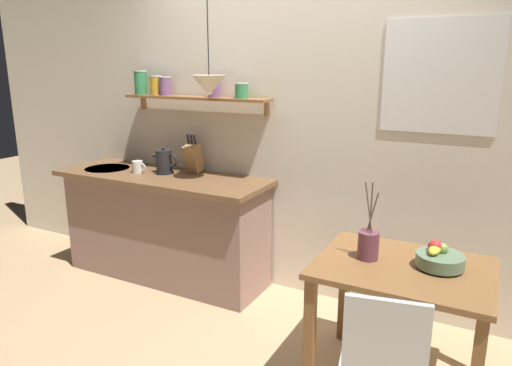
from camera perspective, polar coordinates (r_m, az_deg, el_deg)
The scene contains 11 objects.
ground_plane at distance 3.49m, azimuth -0.47°, elevation -16.44°, with size 14.00×14.00×0.00m, color tan.
back_wall at distance 3.53m, azimuth 7.47°, elevation 7.19°, with size 6.80×0.11×2.70m.
kitchen_counter at distance 4.04m, azimuth -10.96°, elevation -5.09°, with size 1.83×0.63×0.90m.
wall_shelf at distance 3.89m, azimuth -8.75°, elevation 11.02°, with size 1.30×0.20×0.33m.
dining_table at distance 2.73m, azimuth 17.28°, elevation -11.90°, with size 0.92×0.72×0.73m.
fruit_bowl at distance 2.69m, azimuth 21.34°, elevation -8.48°, with size 0.25×0.25×0.14m.
twig_vase at distance 2.68m, azimuth 13.47°, elevation -7.26°, with size 0.12×0.12×0.44m.
electric_kettle at distance 3.93m, azimuth -11.07°, elevation 2.53°, with size 0.24×0.15×0.22m.
knife_block at distance 3.88m, azimuth -7.63°, elevation 3.05°, with size 0.11×0.17×0.33m.
coffee_mug_by_sink at distance 4.01m, azimuth -14.14°, elevation 1.91°, with size 0.13×0.09×0.10m.
pendant_lamp at distance 3.47m, azimuth -5.71°, elevation 11.76°, with size 0.25×0.25×0.64m.
Camera 1 is at (1.41, -2.64, 1.79)m, focal length 32.98 mm.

